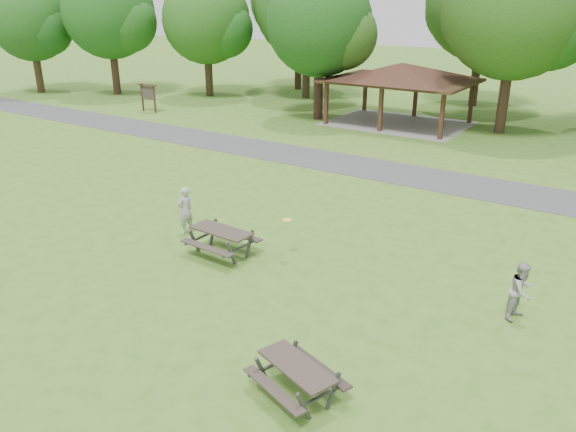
% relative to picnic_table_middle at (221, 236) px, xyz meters
% --- Properties ---
extents(ground, '(160.00, 160.00, 0.00)m').
position_rel_picnic_table_middle_xyz_m(ground, '(0.72, -2.88, -0.64)').
color(ground, '#406C1F').
rests_on(ground, ground).
extents(asphalt_path, '(120.00, 3.20, 0.02)m').
position_rel_picnic_table_middle_xyz_m(asphalt_path, '(0.72, 11.12, -0.63)').
color(asphalt_path, '#404043').
rests_on(asphalt_path, ground).
extents(pavilion, '(8.60, 7.01, 3.76)m').
position_rel_picnic_table_middle_xyz_m(pavilion, '(-3.28, 21.12, 2.43)').
color(pavilion, '#382114').
rests_on(pavilion, ground).
extents(notice_board, '(1.60, 0.30, 1.88)m').
position_rel_picnic_table_middle_xyz_m(notice_board, '(-19.28, 15.12, 0.67)').
color(notice_board, '#341F12').
rests_on(notice_board, ground).
extents(tree_row_a, '(7.56, 7.20, 9.97)m').
position_rel_picnic_table_middle_xyz_m(tree_row_a, '(-27.19, 19.15, 5.52)').
color(tree_row_a, black).
rests_on(tree_row_a, ground).
extents(tree_row_b, '(7.14, 6.80, 9.28)m').
position_rel_picnic_table_middle_xyz_m(tree_row_b, '(-20.20, 22.65, 5.03)').
color(tree_row_b, black).
rests_on(tree_row_b, ground).
extents(tree_row_c, '(8.19, 7.80, 10.67)m').
position_rel_picnic_table_middle_xyz_m(tree_row_c, '(-13.18, 26.15, 5.90)').
color(tree_row_c, black).
rests_on(tree_row_c, ground).
extents(tree_row_d, '(6.93, 6.60, 9.27)m').
position_rel_picnic_table_middle_xyz_m(tree_row_d, '(-8.20, 19.65, 5.13)').
color(tree_row_d, black).
rests_on(tree_row_d, ground).
extents(tree_row_e, '(8.40, 8.00, 11.02)m').
position_rel_picnic_table_middle_xyz_m(tree_row_e, '(2.82, 22.15, 6.15)').
color(tree_row_e, '#321F16').
rests_on(tree_row_e, ground).
extents(tree_deep_a, '(8.40, 8.00, 11.38)m').
position_rel_picnic_table_middle_xyz_m(tree_deep_a, '(-16.18, 29.65, 6.49)').
color(tree_deep_a, black).
rests_on(tree_deep_a, ground).
extents(tree_deep_b, '(8.40, 8.00, 11.13)m').
position_rel_picnic_table_middle_xyz_m(tree_deep_b, '(-1.18, 30.15, 6.25)').
color(tree_deep_b, black).
rests_on(tree_deep_b, ground).
extents(tree_flank_left, '(6.72, 6.40, 8.93)m').
position_rel_picnic_table_middle_xyz_m(tree_flank_left, '(-33.20, 16.15, 4.89)').
color(tree_flank_left, '#312115').
rests_on(tree_flank_left, ground).
extents(picnic_table_middle, '(2.05, 1.68, 0.86)m').
position_rel_picnic_table_middle_xyz_m(picnic_table_middle, '(0.00, 0.00, 0.00)').
color(picnic_table_middle, '#312923').
rests_on(picnic_table_middle, ground).
extents(picnic_table_far, '(2.11, 1.90, 0.76)m').
position_rel_picnic_table_middle_xyz_m(picnic_table_far, '(5.54, -4.28, -0.08)').
color(picnic_table_far, '#302723').
rests_on(picnic_table_far, ground).
extents(frisbee_in_flight, '(0.37, 0.37, 0.02)m').
position_rel_picnic_table_middle_xyz_m(frisbee_in_flight, '(1.83, 0.90, 0.64)').
color(frisbee_in_flight, yellow).
rests_on(frisbee_in_flight, ground).
extents(frisbee_thrower, '(0.45, 0.63, 1.62)m').
position_rel_picnic_table_middle_xyz_m(frisbee_thrower, '(-2.14, 0.68, 0.18)').
color(frisbee_thrower, '#A4A5A7').
rests_on(frisbee_thrower, ground).
extents(frisbee_catcher, '(0.74, 0.85, 1.50)m').
position_rel_picnic_table_middle_xyz_m(frisbee_catcher, '(8.52, 1.26, 0.11)').
color(frisbee_catcher, '#A0A0A2').
rests_on(frisbee_catcher, ground).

